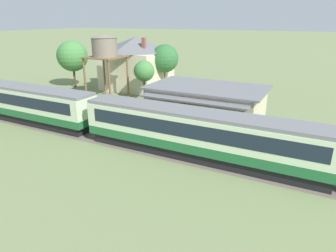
% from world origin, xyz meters
% --- Properties ---
extents(passenger_train, '(113.00, 3.08, 4.16)m').
position_xyz_m(passenger_train, '(-20.91, 1.86, 2.31)').
color(passenger_train, '#1E6033').
rests_on(passenger_train, ground_plane).
extents(railway_track, '(151.43, 3.60, 0.04)m').
position_xyz_m(railway_track, '(-25.12, 1.86, 0.01)').
color(railway_track, '#665B51').
rests_on(railway_track, ground_plane).
extents(station_building, '(13.04, 9.37, 4.17)m').
position_xyz_m(station_building, '(-23.99, 11.33, 2.11)').
color(station_building, beige).
rests_on(station_building, ground_plane).
extents(station_house_grey_roof, '(10.30, 10.11, 8.56)m').
position_xyz_m(station_house_grey_roof, '(-40.92, 22.91, 4.42)').
color(station_house_grey_roof, beige).
rests_on(station_house_grey_roof, ground_plane).
extents(water_tower, '(4.85, 4.85, 9.36)m').
position_xyz_m(water_tower, '(-40.50, 14.16, 7.50)').
color(water_tower, brown).
rests_on(water_tower, ground_plane).
extents(yard_tree_0, '(4.45, 4.45, 7.54)m').
position_xyz_m(yard_tree_0, '(-35.56, 22.87, 5.30)').
color(yard_tree_0, brown).
rests_on(yard_tree_0, ground_plane).
extents(yard_tree_1, '(2.96, 2.96, 5.83)m').
position_xyz_m(yard_tree_1, '(-35.18, 15.92, 4.32)').
color(yard_tree_1, '#4C3823').
rests_on(yard_tree_1, ground_plane).
extents(yard_tree_2, '(5.15, 5.15, 7.93)m').
position_xyz_m(yard_tree_2, '(-50.94, 18.35, 5.34)').
color(yard_tree_2, '#4C3823').
rests_on(yard_tree_2, ground_plane).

